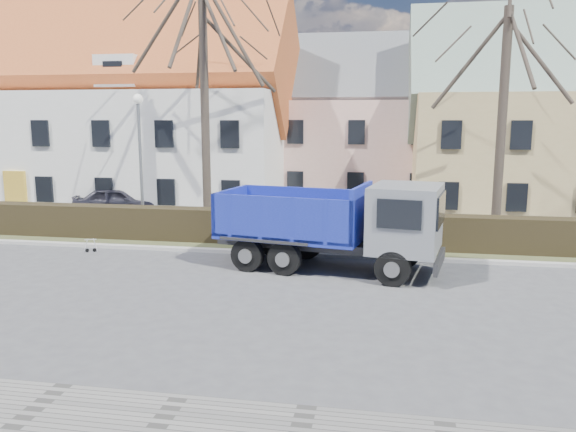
% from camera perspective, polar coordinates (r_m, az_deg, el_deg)
% --- Properties ---
extents(ground, '(120.00, 120.00, 0.00)m').
position_cam_1_polar(ground, '(16.43, -10.67, -7.39)').
color(ground, '#47474A').
extents(curb_far, '(80.00, 0.30, 0.12)m').
position_cam_1_polar(curb_far, '(20.62, -6.19, -3.55)').
color(curb_far, '#AAA7A2').
rests_on(curb_far, ground).
extents(grass_strip, '(80.00, 3.00, 0.10)m').
position_cam_1_polar(grass_strip, '(22.12, -5.05, -2.63)').
color(grass_strip, '#414728').
rests_on(grass_strip, ground).
extents(hedge, '(60.00, 0.90, 1.30)m').
position_cam_1_polar(hedge, '(21.81, -5.20, -1.20)').
color(hedge, black).
rests_on(hedge, ground).
extents(building_white, '(26.80, 10.80, 9.50)m').
position_cam_1_polar(building_white, '(35.87, -21.62, 9.08)').
color(building_white, white).
rests_on(building_white, ground).
extents(building_pink, '(10.80, 8.80, 8.00)m').
position_cam_1_polar(building_pink, '(34.70, 7.34, 8.44)').
color(building_pink, beige).
rests_on(building_pink, ground).
extents(tree_1, '(9.20, 9.20, 12.65)m').
position_cam_1_polar(tree_1, '(24.43, -8.50, 13.29)').
color(tree_1, '#362D25').
rests_on(tree_1, ground).
extents(tree_2, '(8.00, 8.00, 11.00)m').
position_cam_1_polar(tree_2, '(23.57, 21.02, 10.87)').
color(tree_2, '#362D25').
rests_on(tree_2, ground).
extents(dump_truck, '(7.75, 4.02, 2.95)m').
position_cam_1_polar(dump_truck, '(18.09, 3.38, -0.82)').
color(dump_truck, navy).
rests_on(dump_truck, ground).
extents(streetlight, '(0.46, 0.46, 5.88)m').
position_cam_1_polar(streetlight, '(23.91, -14.73, 5.03)').
color(streetlight, gray).
rests_on(streetlight, ground).
extents(cart_frame, '(0.68, 0.55, 0.55)m').
position_cam_1_polar(cart_frame, '(21.78, -19.87, -2.79)').
color(cart_frame, silver).
rests_on(cart_frame, ground).
extents(parked_car_a, '(4.61, 2.77, 1.47)m').
position_cam_1_polar(parked_car_a, '(29.35, -16.87, 1.44)').
color(parked_car_a, '#262530').
rests_on(parked_car_a, ground).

